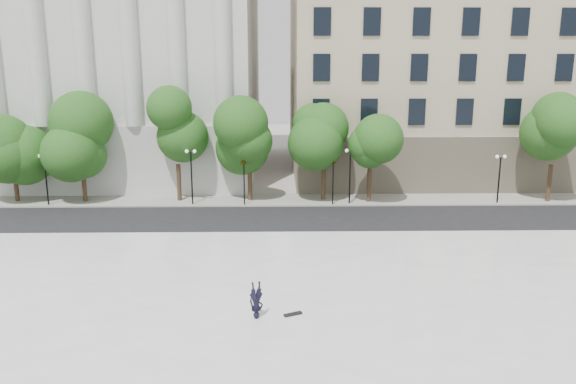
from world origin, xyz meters
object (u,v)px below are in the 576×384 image
skateboard (293,314)px  person_lying (257,313)px  traffic_light_east (333,161)px  traffic_light_west (244,161)px

skateboard → person_lying: bearing=164.0°
traffic_light_east → person_lying: (-5.28, -20.74, -2.95)m
traffic_light_west → person_lying: size_ratio=2.56×
person_lying → skateboard: person_lying is taller
traffic_light_west → traffic_light_east: traffic_light_west is taller
person_lying → traffic_light_west: bearing=79.0°
person_lying → skateboard: (1.58, 0.24, -0.18)m
traffic_light_east → skateboard: bearing=-100.2°
person_lying → skateboard: size_ratio=1.97×
skateboard → traffic_light_west: bearing=74.5°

